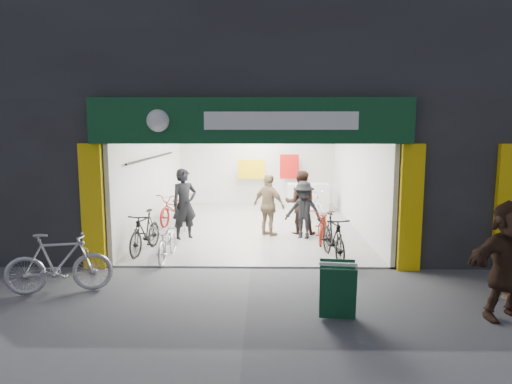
{
  "coord_description": "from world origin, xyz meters",
  "views": [
    {
      "loc": [
        0.28,
        -9.21,
        2.91
      ],
      "look_at": [
        0.08,
        1.5,
        1.4
      ],
      "focal_mm": 32.0,
      "sensor_mm": 36.0,
      "label": 1
    }
  ],
  "objects_px": {
    "bike_right_front": "(333,238)",
    "sandwich_board": "(338,289)",
    "parked_bike": "(59,263)",
    "bike_left_front": "(168,241)"
  },
  "relations": [
    {
      "from": "parked_bike",
      "to": "bike_left_front",
      "type": "bearing_deg",
      "value": -49.52
    },
    {
      "from": "bike_right_front",
      "to": "parked_bike",
      "type": "distance_m",
      "value": 5.55
    },
    {
      "from": "bike_right_front",
      "to": "parked_bike",
      "type": "relative_size",
      "value": 0.95
    },
    {
      "from": "bike_right_front",
      "to": "parked_bike",
      "type": "bearing_deg",
      "value": -164.85
    },
    {
      "from": "sandwich_board",
      "to": "parked_bike",
      "type": "bearing_deg",
      "value": 175.08
    },
    {
      "from": "sandwich_board",
      "to": "bike_left_front",
      "type": "bearing_deg",
      "value": 143.46
    },
    {
      "from": "bike_left_front",
      "to": "sandwich_board",
      "type": "xyz_separation_m",
      "value": [
        3.26,
        -3.09,
        0.05
      ]
    },
    {
      "from": "bike_right_front",
      "to": "sandwich_board",
      "type": "bearing_deg",
      "value": -104.28
    },
    {
      "from": "parked_bike",
      "to": "sandwich_board",
      "type": "bearing_deg",
      "value": -115.87
    },
    {
      "from": "parked_bike",
      "to": "bike_right_front",
      "type": "bearing_deg",
      "value": -81.93
    }
  ]
}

